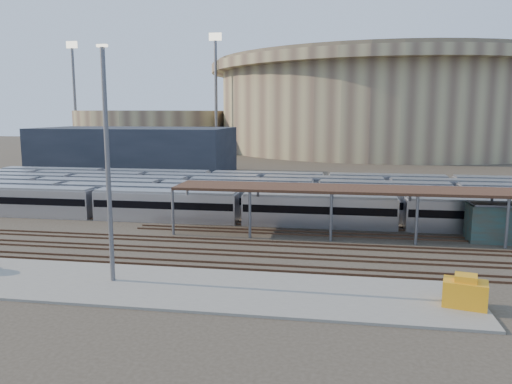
{
  "coord_description": "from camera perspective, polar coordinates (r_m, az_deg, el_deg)",
  "views": [
    {
      "loc": [
        9.76,
        -49.98,
        13.28
      ],
      "look_at": [
        -0.54,
        12.0,
        3.27
      ],
      "focal_mm": 35.0,
      "sensor_mm": 36.0,
      "label": 1
    }
  ],
  "objects": [
    {
      "name": "floodlight_3",
      "position": [
        211.04,
        4.14,
        11.03
      ],
      "size": [
        4.0,
        1.0,
        38.4
      ],
      "color": "slate",
      "rests_on": "ground"
    },
    {
      "name": "stadium",
      "position": [
        190.62,
        14.24,
        9.73
      ],
      "size": [
        124.0,
        124.0,
        32.5
      ],
      "color": "tan",
      "rests_on": "ground"
    },
    {
      "name": "secondary_arena",
      "position": [
        193.13,
        -11.83,
        6.99
      ],
      "size": [
        56.0,
        56.0,
        14.0
      ],
      "primitive_type": "cylinder",
      "color": "tan",
      "rests_on": "ground"
    },
    {
      "name": "service_building",
      "position": [
        114.43,
        -13.66,
        4.64
      ],
      "size": [
        42.0,
        20.0,
        10.0
      ],
      "primitive_type": "cube",
      "color": "#1E232D",
      "rests_on": "ground"
    },
    {
      "name": "empty_tracks",
      "position": [
        47.88,
        -2.72,
        -6.95
      ],
      "size": [
        170.0,
        9.62,
        0.18
      ],
      "color": "#4C3323",
      "rests_on": "ground"
    },
    {
      "name": "subway_trains",
      "position": [
        69.67,
        4.65,
        -0.46
      ],
      "size": [
        123.91,
        23.9,
        3.6
      ],
      "color": "#AEAEB3",
      "rests_on": "ground"
    },
    {
      "name": "floodlight_0",
      "position": [
        165.01,
        -4.6,
        11.58
      ],
      "size": [
        4.0,
        1.0,
        38.4
      ],
      "color": "slate",
      "rests_on": "ground"
    },
    {
      "name": "yard_light_pole",
      "position": [
        39.65,
        -16.59,
        2.92
      ],
      "size": [
        0.82,
        0.36,
        18.05
      ],
      "color": "slate",
      "rests_on": "apron"
    },
    {
      "name": "floodlight_1",
      "position": [
        194.75,
        -20.04,
        10.68
      ],
      "size": [
        4.0,
        1.0,
        38.4
      ],
      "color": "slate",
      "rests_on": "ground"
    },
    {
      "name": "apron",
      "position": [
        40.19,
        -12.9,
        -10.33
      ],
      "size": [
        50.0,
        9.0,
        0.2
      ],
      "primitive_type": "cube",
      "color": "gray",
      "rests_on": "ground"
    },
    {
      "name": "yellow_equipment",
      "position": [
        37.49,
        22.76,
        -10.65
      ],
      "size": [
        3.19,
        2.4,
        1.78
      ],
      "primitive_type": "cube",
      "rotation": [
        0.0,
        0.0,
        -0.24
      ],
      "color": "orange",
      "rests_on": "apron"
    },
    {
      "name": "inspection_shed",
      "position": [
        55.97,
        21.96,
        -0.13
      ],
      "size": [
        60.3,
        6.0,
        5.3
      ],
      "color": "slate",
      "rests_on": "ground"
    },
    {
      "name": "ground",
      "position": [
        52.63,
        -1.57,
        -5.57
      ],
      "size": [
        420.0,
        420.0,
        0.0
      ],
      "primitive_type": "plane",
      "color": "#383026",
      "rests_on": "ground"
    }
  ]
}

